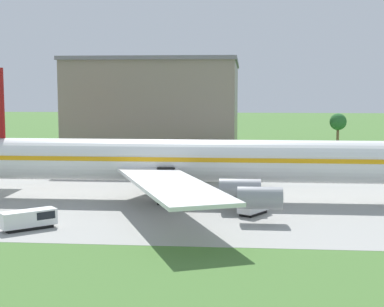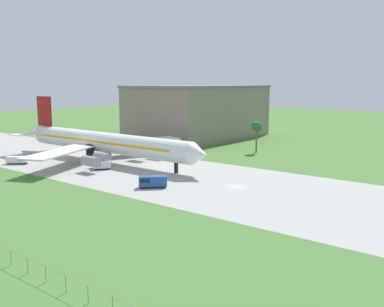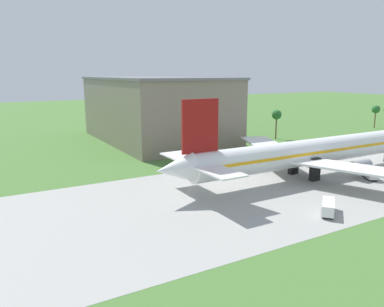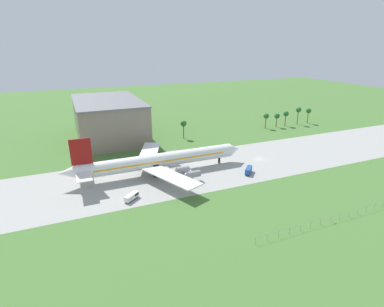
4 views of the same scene
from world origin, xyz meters
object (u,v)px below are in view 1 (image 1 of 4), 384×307
fuel_truck (30,219)px  catering_van (253,205)px  jet_airliner (183,161)px  terminal_building (165,107)px

fuel_truck → catering_van: bearing=21.2°
jet_airliner → catering_van: (9.98, -9.00, -4.54)m
fuel_truck → jet_airliner: bearing=50.1°
jet_airliner → fuel_truck: jet_airliner is taller
fuel_truck → catering_van: catering_van is taller
jet_airliner → catering_van: bearing=-42.0°
catering_van → jet_airliner: bearing=138.0°
terminal_building → catering_van: bearing=-73.8°
terminal_building → fuel_truck: bearing=-93.3°
catering_van → terminal_building: bearing=106.2°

